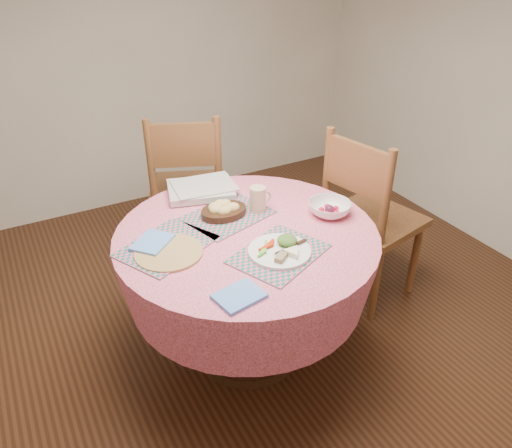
# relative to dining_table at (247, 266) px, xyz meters

# --- Properties ---
(ground) EXTENTS (4.00, 4.00, 0.00)m
(ground) POSITION_rel_dining_table_xyz_m (0.00, 0.00, -0.56)
(ground) COLOR #331C0F
(ground) RESTS_ON ground
(room_envelope) EXTENTS (4.01, 4.01, 2.71)m
(room_envelope) POSITION_rel_dining_table_xyz_m (0.00, 0.00, 1.16)
(room_envelope) COLOR silver
(room_envelope) RESTS_ON ground
(dining_table) EXTENTS (1.24, 1.24, 0.75)m
(dining_table) POSITION_rel_dining_table_xyz_m (0.00, 0.00, 0.00)
(dining_table) COLOR pink
(dining_table) RESTS_ON ground
(chair_right) EXTENTS (0.56, 0.58, 1.06)m
(chair_right) POSITION_rel_dining_table_xyz_m (0.84, 0.11, -0.00)
(chair_right) COLOR brown
(chair_right) RESTS_ON ground
(chair_back) EXTENTS (0.63, 0.61, 1.05)m
(chair_back) POSITION_rel_dining_table_xyz_m (0.08, 0.98, -0.01)
(chair_back) COLOR brown
(chair_back) RESTS_ON ground
(placemat_front) EXTENTS (0.49, 0.43, 0.01)m
(placemat_front) POSITION_rel_dining_table_xyz_m (0.04, -0.23, 0.20)
(placemat_front) COLOR #12695C
(placemat_front) RESTS_ON dining_table
(placemat_left) EXTENTS (0.49, 0.45, 0.01)m
(placemat_left) POSITION_rel_dining_table_xyz_m (-0.37, 0.06, 0.20)
(placemat_left) COLOR #12695C
(placemat_left) RESTS_ON dining_table
(placemat_back) EXTENTS (0.47, 0.40, 0.01)m
(placemat_back) POSITION_rel_dining_table_xyz_m (-0.01, 0.18, 0.20)
(placemat_back) COLOR #12695C
(placemat_back) RESTS_ON dining_table
(wicker_trivet) EXTENTS (0.30, 0.30, 0.01)m
(wicker_trivet) POSITION_rel_dining_table_xyz_m (-0.38, 0.01, 0.20)
(wicker_trivet) COLOR #956840
(wicker_trivet) RESTS_ON dining_table
(napkin_near) EXTENTS (0.20, 0.17, 0.01)m
(napkin_near) POSITION_rel_dining_table_xyz_m (-0.25, -0.41, 0.20)
(napkin_near) COLOR #5991E6
(napkin_near) RESTS_ON dining_table
(napkin_far) EXTENTS (0.23, 0.22, 0.01)m
(napkin_far) POSITION_rel_dining_table_xyz_m (-0.42, 0.11, 0.21)
(napkin_far) COLOR #5991E6
(napkin_far) RESTS_ON placemat_left
(dinner_plate) EXTENTS (0.28, 0.28, 0.05)m
(dinner_plate) POSITION_rel_dining_table_xyz_m (0.05, -0.23, 0.22)
(dinner_plate) COLOR white
(dinner_plate) RESTS_ON placemat_front
(bread_bowl) EXTENTS (0.23, 0.23, 0.08)m
(bread_bowl) POSITION_rel_dining_table_xyz_m (-0.03, 0.19, 0.23)
(bread_bowl) COLOR black
(bread_bowl) RESTS_ON placemat_back
(latte_mug) EXTENTS (0.12, 0.08, 0.13)m
(latte_mug) POSITION_rel_dining_table_xyz_m (0.15, 0.15, 0.26)
(latte_mug) COLOR #D2B490
(latte_mug) RESTS_ON placemat_back
(fruit_bowl) EXTENTS (0.26, 0.26, 0.07)m
(fruit_bowl) POSITION_rel_dining_table_xyz_m (0.44, -0.05, 0.23)
(fruit_bowl) COLOR white
(fruit_bowl) RESTS_ON dining_table
(newspaper_stack) EXTENTS (0.40, 0.35, 0.04)m
(newspaper_stack) POSITION_rel_dining_table_xyz_m (-0.03, 0.47, 0.22)
(newspaper_stack) COLOR silver
(newspaper_stack) RESTS_ON dining_table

